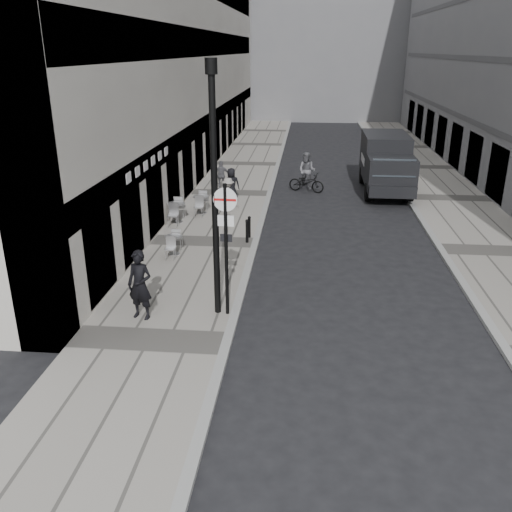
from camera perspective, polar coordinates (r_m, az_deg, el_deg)
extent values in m
plane|color=black|center=(11.79, -5.15, -16.18)|extent=(120.00, 120.00, 0.00)
cube|color=gray|center=(28.38, -2.65, 6.59)|extent=(4.00, 60.00, 0.12)
cube|color=gray|center=(28.99, 19.54, 5.71)|extent=(4.00, 60.00, 0.12)
cube|color=beige|center=(34.68, -8.47, 23.91)|extent=(4.00, 45.00, 18.00)
cube|color=slate|center=(65.33, 5.57, 24.31)|extent=(24.00, 16.00, 22.00)
imported|color=black|center=(15.07, -12.13, -3.00)|extent=(0.81, 0.63, 1.97)
cylinder|color=black|center=(14.64, -3.15, 0.49)|extent=(0.10, 0.10, 3.74)
cylinder|color=white|center=(14.20, -3.27, 5.95)|extent=(0.64, 0.08, 0.64)
cube|color=#B21414|center=(14.18, -3.28, 5.93)|extent=(0.59, 0.05, 0.06)
cube|color=white|center=(14.39, -3.20, 3.72)|extent=(0.45, 0.05, 0.30)
cylinder|color=black|center=(14.33, -4.36, 5.90)|extent=(0.17, 0.17, 6.54)
cylinder|color=black|center=(13.85, -4.75, 19.31)|extent=(0.31, 0.31, 0.38)
cylinder|color=black|center=(21.33, -0.71, 3.01)|extent=(0.11, 0.11, 0.81)
cylinder|color=black|center=(20.77, -0.95, 2.58)|extent=(0.11, 0.11, 0.86)
cylinder|color=black|center=(27.59, 11.75, 6.60)|extent=(0.33, 0.91, 0.91)
cylinder|color=black|center=(27.86, 15.87, 6.37)|extent=(0.33, 0.91, 0.91)
cylinder|color=black|center=(31.34, 11.15, 8.34)|extent=(0.33, 0.91, 0.91)
cylinder|color=black|center=(31.58, 14.81, 8.14)|extent=(0.33, 0.91, 0.91)
cube|color=black|center=(30.30, 13.37, 10.28)|extent=(2.33, 4.13, 2.28)
cube|color=black|center=(27.38, 14.02, 8.39)|extent=(2.30, 2.08, 1.59)
cube|color=#1E2328|center=(26.46, 14.33, 8.95)|extent=(2.00, 0.42, 0.84)
imported|color=black|center=(28.96, 5.33, 7.73)|extent=(2.05, 1.30, 1.02)
imported|color=slate|center=(28.82, 5.37, 8.93)|extent=(1.12, 1.00, 1.92)
imported|color=#5A595F|center=(28.75, -3.66, 8.46)|extent=(0.96, 0.55, 1.54)
imported|color=gray|center=(24.76, -2.95, 6.45)|extent=(1.08, 0.72, 1.56)
imported|color=black|center=(26.57, -2.59, 7.52)|extent=(0.88, 0.66, 1.62)
cylinder|color=#B6B6B8|center=(19.90, -8.58, 0.23)|extent=(0.40, 0.40, 0.03)
cylinder|color=#B6B6B8|center=(19.79, -8.63, 1.13)|extent=(0.05, 0.05, 0.67)
cylinder|color=#B6B6B8|center=(19.68, -8.68, 2.06)|extent=(0.64, 0.64, 0.03)
cylinder|color=#B1B1B3|center=(23.59, -8.31, 3.58)|extent=(0.49, 0.49, 0.03)
cylinder|color=#B1B1B3|center=(23.48, -8.36, 4.52)|extent=(0.07, 0.07, 0.82)
cylinder|color=#B1B1B3|center=(23.37, -8.41, 5.48)|extent=(0.78, 0.78, 0.03)
cylinder|color=#A6A6A8|center=(24.79, -5.73, 4.55)|extent=(0.45, 0.45, 0.03)
cylinder|color=#A6A6A8|center=(24.69, -5.76, 5.39)|extent=(0.06, 0.06, 0.76)
cylinder|color=#A6A6A8|center=(24.59, -5.80, 6.24)|extent=(0.72, 0.72, 0.03)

